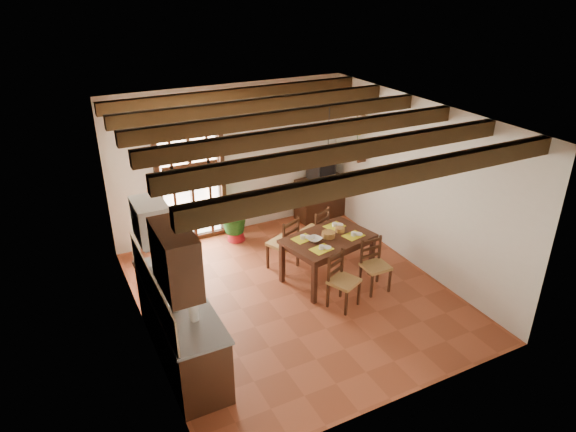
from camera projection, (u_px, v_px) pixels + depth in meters
ground_plane at (294, 293)px, 8.01m from camera, size 5.00×5.00×0.00m
room_shell at (295, 186)px, 7.22m from camera, size 4.52×5.02×2.81m
ceiling_beams at (295, 125)px, 6.84m from camera, size 4.50×4.34×0.20m
french_door at (191, 180)px, 9.14m from camera, size 1.26×0.11×2.32m
kitchen_counter at (180, 326)px, 6.52m from camera, size 0.64×2.25×1.38m
upper_cabinet at (176, 259)px, 5.31m from camera, size 0.35×0.80×0.70m
range_hood at (151, 221)px, 6.38m from camera, size 0.38×0.60×0.54m
counter_items at (174, 290)px, 6.38m from camera, size 0.50×1.43×0.25m
dining_table at (328, 243)px, 8.14m from camera, size 1.54×1.16×0.75m
chair_near_left at (343, 290)px, 7.61m from camera, size 0.52×0.51×0.87m
chair_near_right at (375, 274)px, 8.01m from camera, size 0.40×0.38×0.85m
chair_far_left at (283, 252)px, 8.59m from camera, size 0.56×0.55×0.94m
chair_far_right at (314, 240)px, 8.99m from camera, size 0.55×0.54×0.91m
table_setting at (328, 236)px, 8.08m from camera, size 1.01×0.67×0.09m
table_bowl at (315, 239)px, 7.98m from camera, size 0.27×0.27×0.05m
sideboard at (320, 198)px, 10.33m from camera, size 1.02×0.54×0.84m
crt_tv at (321, 170)px, 10.07m from camera, size 0.49×0.46×0.38m
fuse_box at (304, 132)px, 9.86m from camera, size 0.25×0.03×0.32m
plant_pot at (236, 235)px, 9.55m from camera, size 0.34×0.34×0.21m
potted_plant at (235, 212)px, 9.35m from camera, size 1.93×1.67×2.09m
wall_shelf at (357, 152)px, 9.52m from camera, size 0.20×0.42×0.20m
shelf_vase at (357, 145)px, 9.46m from camera, size 0.15×0.15×0.15m
shelf_flowers at (358, 134)px, 9.37m from camera, size 0.14×0.14×0.36m
framed_picture at (362, 123)px, 9.32m from camera, size 0.03×0.32×0.32m
pendant_lamp at (328, 155)px, 7.60m from camera, size 0.36×0.36×0.84m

